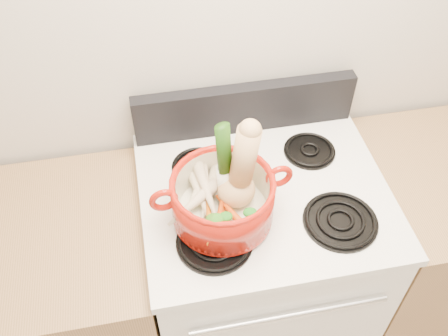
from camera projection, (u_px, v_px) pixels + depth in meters
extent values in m
cube|color=beige|center=(244.00, 33.00, 1.54)|extent=(3.50, 0.02, 2.60)
cube|color=white|center=(257.00, 273.00, 1.93)|extent=(0.76, 0.65, 0.92)
cube|color=silver|center=(265.00, 194.00, 1.58)|extent=(0.78, 0.67, 0.03)
cube|color=black|center=(245.00, 108.00, 1.70)|extent=(0.76, 0.05, 0.18)
cylinder|color=silver|center=(290.00, 315.00, 1.47)|extent=(0.60, 0.02, 0.02)
cylinder|color=black|center=(215.00, 241.00, 1.43)|extent=(0.22, 0.22, 0.02)
cylinder|color=black|center=(341.00, 220.00, 1.48)|extent=(0.22, 0.22, 0.02)
cylinder|color=black|center=(198.00, 166.00, 1.63)|extent=(0.17, 0.17, 0.02)
cylinder|color=black|center=(310.00, 150.00, 1.68)|extent=(0.17, 0.17, 0.02)
cylinder|color=#9B150A|center=(223.00, 199.00, 1.43)|extent=(0.32, 0.32, 0.15)
torus|color=#9B150A|center=(164.00, 200.00, 1.36)|extent=(0.08, 0.02, 0.08)
torus|color=#9B150A|center=(279.00, 176.00, 1.42)|extent=(0.08, 0.02, 0.08)
cylinder|color=white|center=(224.00, 165.00, 1.38)|extent=(0.07, 0.09, 0.29)
ellipsoid|color=tan|center=(231.00, 180.00, 1.50)|extent=(0.11, 0.09, 0.05)
cone|color=beige|center=(209.00, 194.00, 1.46)|extent=(0.12, 0.20, 0.06)
cone|color=beige|center=(193.00, 201.00, 1.44)|extent=(0.13, 0.17, 0.05)
cone|color=beige|center=(200.00, 192.00, 1.46)|extent=(0.07, 0.22, 0.06)
cone|color=beige|center=(193.00, 202.00, 1.42)|extent=(0.19, 0.14, 0.06)
cone|color=#EFE2C2|center=(206.00, 183.00, 1.47)|extent=(0.04, 0.19, 0.05)
cone|color=beige|center=(207.00, 190.00, 1.43)|extent=(0.06, 0.21, 0.06)
cone|color=#CC4E0A|center=(223.00, 217.00, 1.41)|extent=(0.04, 0.15, 0.04)
cone|color=#D2620A|center=(210.00, 222.00, 1.39)|extent=(0.04, 0.15, 0.04)
cone|color=#C34F09|center=(232.00, 214.00, 1.41)|extent=(0.09, 0.15, 0.04)
cone|color=#BD4509|center=(219.00, 218.00, 1.39)|extent=(0.08, 0.15, 0.04)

